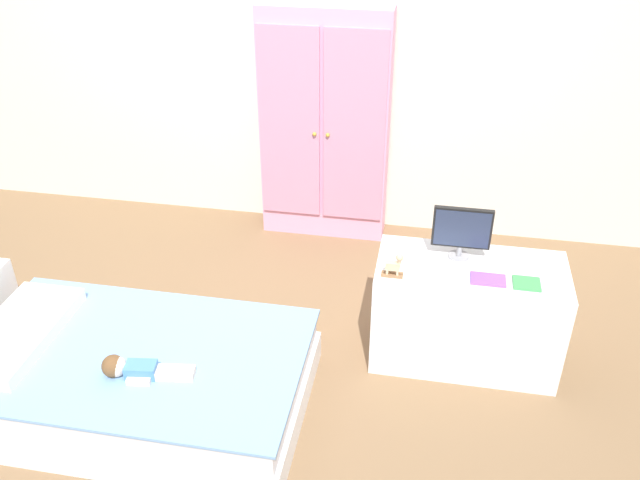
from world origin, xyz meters
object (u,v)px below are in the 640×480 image
object	(u,v)px
bed	(139,377)
doll	(131,368)
rocking_horse_toy	(395,266)
tv_monitor	(462,230)
book_purple	(488,279)
tv_stand	(466,313)
book_green	(527,283)
wardrobe	(325,126)

from	to	relation	value
bed	doll	xyz separation A→B (m)	(0.05, -0.14, 0.19)
rocking_horse_toy	tv_monitor	bearing A→B (deg)	36.34
bed	rocking_horse_toy	xyz separation A→B (m)	(1.09, 0.45, 0.45)
doll	book_purple	xyz separation A→B (m)	(1.47, 0.63, 0.21)
tv_stand	book_green	size ratio (longest dim) A/B	7.33
wardrobe	tv_stand	size ratio (longest dim) A/B	1.63
doll	tv_stand	size ratio (longest dim) A/B	0.44
book_purple	bed	bearing A→B (deg)	-162.03
doll	tv_monitor	distance (m)	1.59
bed	doll	size ratio (longest dim) A/B	3.85
doll	wardrobe	size ratio (longest dim) A/B	0.27
tv_stand	tv_monitor	xyz separation A→B (m)	(-0.07, 0.07, 0.42)
rocking_horse_toy	bed	bearing A→B (deg)	-157.58
tv_monitor	rocking_horse_toy	xyz separation A→B (m)	(-0.29, -0.21, -0.09)
bed	book_purple	world-z (taller)	book_purple
doll	tv_stand	bearing A→B (deg)	27.41
bed	wardrobe	distance (m)	1.88
bed	tv_stand	world-z (taller)	tv_stand
wardrobe	book_green	size ratio (longest dim) A/B	11.93
wardrobe	rocking_horse_toy	size ratio (longest dim) A/B	12.02
tv_stand	rocking_horse_toy	size ratio (longest dim) A/B	7.39
bed	tv_stand	distance (m)	1.57
bed	book_green	bearing A→B (deg)	16.27
tv_monitor	rocking_horse_toy	bearing A→B (deg)	-143.66
book_purple	book_green	size ratio (longest dim) A/B	1.30
tv_stand	book_purple	size ratio (longest dim) A/B	5.65
wardrobe	book_purple	distance (m)	1.55
doll	rocking_horse_toy	size ratio (longest dim) A/B	3.28
tv_monitor	rocking_horse_toy	distance (m)	0.37
bed	wardrobe	xyz separation A→B (m)	(0.55, 1.70, 0.58)
doll	rocking_horse_toy	bearing A→B (deg)	29.35
book_purple	tv_monitor	bearing A→B (deg)	127.69
rocking_horse_toy	book_purple	world-z (taller)	rocking_horse_toy
tv_stand	tv_monitor	distance (m)	0.43
bed	rocking_horse_toy	size ratio (longest dim) A/B	12.62
rocking_horse_toy	book_green	size ratio (longest dim) A/B	0.99
doll	wardrobe	bearing A→B (deg)	74.65
bed	tv_monitor	bearing A→B (deg)	25.63
tv_stand	book_green	xyz separation A→B (m)	(0.23, -0.10, 0.27)
wardrobe	tv_monitor	distance (m)	1.33
doll	wardrobe	distance (m)	1.94
wardrobe	rocking_horse_toy	bearing A→B (deg)	-66.51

